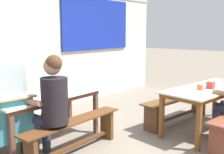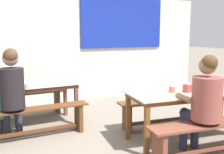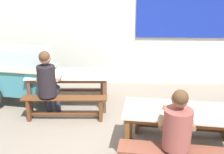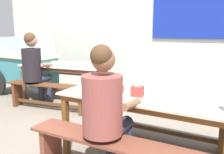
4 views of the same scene
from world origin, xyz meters
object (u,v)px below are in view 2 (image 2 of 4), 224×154
bench_near_back (168,109)px  tissue_box (188,88)px  dining_table_near (190,96)px  person_near_front (204,99)px  condiment_jar (172,89)px  dining_table_far (28,88)px  bench_near_front (217,132)px  bench_far_back (23,100)px  soup_bowl (11,83)px  bench_far_front (36,119)px  person_left_back_turned (12,89)px

bench_near_back → tissue_box: bearing=-103.2°
dining_table_near → tissue_box: size_ratio=14.50×
person_near_front → condiment_jar: (-0.06, 0.55, 0.03)m
tissue_box → dining_table_far: bearing=139.5°
bench_near_front → tissue_box: bearing=91.1°
dining_table_near → bench_near_back: size_ratio=1.10×
bench_far_back → soup_bowl: (-0.23, -0.57, 0.44)m
dining_table_near → bench_near_front: bearing=-96.7°
bench_near_front → tissue_box: size_ratio=14.31×
bench_far_back → bench_far_front: 1.18m
person_left_back_turned → soup_bowl: (0.04, 0.56, -0.02)m
bench_far_front → bench_near_back: 2.11m
dining_table_far → person_left_back_turned: 0.62m
person_near_front → tissue_box: bearing=70.8°
dining_table_near → bench_near_front: size_ratio=1.01×
bench_near_back → person_left_back_turned: size_ratio=1.29×
bench_near_back → person_left_back_turned: person_left_back_turned is taller
dining_table_far → bench_near_back: dining_table_far is taller
dining_table_near → bench_far_back: (-2.03, 2.19, -0.34)m
dining_table_near → bench_near_back: (0.07, 0.58, -0.35)m
bench_near_back → bench_near_front: size_ratio=0.92×
person_near_front → condiment_jar: size_ratio=12.90×
bench_near_back → person_left_back_turned: 2.46m
person_left_back_turned → tissue_box: 2.49m
bench_far_back → bench_near_front: size_ratio=0.82×
person_left_back_turned → soup_bowl: size_ratio=9.49×
person_left_back_turned → soup_bowl: bearing=85.5°
bench_far_front → bench_near_front: size_ratio=0.85×
dining_table_far → person_left_back_turned: size_ratio=1.22×
person_near_front → tissue_box: 0.49m
dining_table_near → bench_far_front: size_ratio=1.19×
dining_table_far → person_near_front: size_ratio=1.26×
dining_table_far → bench_near_back: bearing=-26.1°
bench_near_front → bench_far_back: bearing=125.2°
dining_table_near → soup_bowl: 2.78m
dining_table_far → dining_table_near: 2.58m
soup_bowl → condiment_jar: bearing=-39.1°
bench_far_front → condiment_jar: bearing=-30.0°
bench_near_back → soup_bowl: (-2.33, 1.04, 0.45)m
person_near_front → soup_bowl: bearing=133.3°
bench_far_front → bench_far_back: bearing=91.5°
condiment_jar → soup_bowl: bearing=140.9°
person_left_back_turned → condiment_jar: bearing=-27.3°
bench_far_back → soup_bowl: bearing=-111.9°
bench_far_front → tissue_box: bearing=-29.0°
dining_table_far → person_left_back_turned: (-0.29, -0.54, 0.11)m
bench_far_back → bench_near_front: 3.40m
dining_table_far → bench_near_front: size_ratio=0.88×
dining_table_near → tissue_box: tissue_box is taller
dining_table_near → person_near_front: bearing=-115.3°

